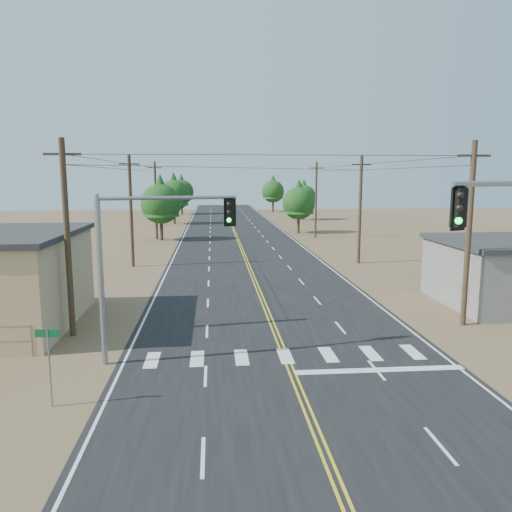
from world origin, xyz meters
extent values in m
plane|color=brown|center=(0.00, 0.00, 0.00)|extent=(220.00, 220.00, 0.00)
cube|color=black|center=(0.00, 30.00, 0.01)|extent=(15.00, 200.00, 0.02)
cylinder|color=gray|center=(-11.50, 9.00, 0.75)|extent=(0.06, 0.06, 1.50)
cylinder|color=#4C3826|center=(-10.50, 12.00, 5.00)|extent=(0.30, 0.30, 10.00)
cube|color=#4C3826|center=(-10.50, 12.00, 9.20)|extent=(1.80, 0.12, 0.12)
cylinder|color=#4C3826|center=(-10.50, 32.00, 5.00)|extent=(0.30, 0.30, 10.00)
cube|color=#4C3826|center=(-10.50, 32.00, 9.20)|extent=(1.80, 0.12, 0.12)
cylinder|color=#4C3826|center=(-10.50, 52.00, 5.00)|extent=(0.30, 0.30, 10.00)
cube|color=#4C3826|center=(-10.50, 52.00, 9.20)|extent=(1.80, 0.12, 0.12)
cylinder|color=#4C3826|center=(10.50, 12.00, 5.00)|extent=(0.30, 0.30, 10.00)
cube|color=#4C3826|center=(10.50, 12.00, 9.20)|extent=(1.80, 0.12, 0.12)
cylinder|color=#4C3826|center=(10.50, 32.00, 5.00)|extent=(0.30, 0.30, 10.00)
cube|color=#4C3826|center=(10.50, 32.00, 9.20)|extent=(1.80, 0.12, 0.12)
cylinder|color=#4C3826|center=(10.50, 52.00, 5.00)|extent=(0.30, 0.30, 10.00)
cube|color=#4C3826|center=(10.50, 52.00, 9.20)|extent=(1.80, 0.12, 0.12)
cylinder|color=gray|center=(-8.00, 7.76, 3.55)|extent=(0.24, 0.24, 7.10)
cylinder|color=gray|center=(-8.00, 7.76, 7.10)|extent=(0.18, 0.18, 0.61)
cylinder|color=gray|center=(-5.08, 8.39, 7.21)|extent=(5.88, 1.41, 0.16)
cube|color=black|center=(-2.45, 8.95, 6.55)|extent=(0.41, 0.37, 1.12)
sphere|color=black|center=(-2.49, 8.77, 6.90)|extent=(0.20, 0.20, 0.20)
sphere|color=black|center=(-2.49, 8.77, 6.55)|extent=(0.20, 0.20, 0.20)
sphere|color=#0CE533|center=(-2.49, 8.77, 6.19)|extent=(0.20, 0.20, 0.20)
cube|color=black|center=(4.40, 1.34, 7.17)|extent=(0.49, 0.45, 1.22)
sphere|color=black|center=(4.32, 1.16, 7.56)|extent=(0.22, 0.22, 0.22)
sphere|color=black|center=(4.32, 1.16, 7.17)|extent=(0.22, 0.22, 0.22)
sphere|color=#0CE533|center=(4.32, 1.16, 6.78)|extent=(0.22, 0.22, 0.22)
cylinder|color=gray|center=(-9.02, 3.76, 1.42)|extent=(0.07, 0.07, 2.83)
cube|color=#0B532B|center=(-9.02, 3.76, 2.72)|extent=(0.85, 0.08, 0.28)
cylinder|color=#3F2D1E|center=(-9.77, 50.93, 1.53)|extent=(0.42, 0.42, 3.05)
cone|color=#134215|center=(-9.77, 50.93, 5.76)|extent=(4.75, 4.75, 5.42)
sphere|color=#134215|center=(-9.77, 50.93, 4.66)|extent=(5.08, 5.08, 5.08)
cylinder|color=#3F2D1E|center=(-9.76, 73.05, 1.60)|extent=(0.44, 0.44, 3.21)
cone|color=#134215|center=(-9.76, 73.05, 6.06)|extent=(4.99, 4.99, 5.70)
sphere|color=#134215|center=(-9.76, 73.05, 4.90)|extent=(5.35, 5.35, 5.35)
cylinder|color=#3F2D1E|center=(-9.81, 95.38, 1.57)|extent=(0.46, 0.46, 3.14)
cone|color=#134215|center=(-9.81, 95.38, 5.93)|extent=(4.88, 4.88, 5.58)
sphere|color=#134215|center=(-9.81, 95.38, 4.79)|extent=(5.23, 5.23, 5.23)
cylinder|color=#3F2D1E|center=(9.15, 57.59, 1.41)|extent=(0.41, 0.41, 2.81)
cone|color=#134215|center=(9.15, 57.59, 5.31)|extent=(4.38, 4.38, 5.00)
sphere|color=#134215|center=(9.15, 57.59, 4.30)|extent=(4.69, 4.69, 4.69)
cylinder|color=#3F2D1E|center=(13.86, 79.41, 1.39)|extent=(0.41, 0.41, 2.78)
cone|color=#134215|center=(13.86, 79.41, 5.25)|extent=(4.32, 4.32, 4.94)
sphere|color=#134215|center=(13.86, 79.41, 4.25)|extent=(4.63, 4.63, 4.63)
cylinder|color=#3F2D1E|center=(10.68, 100.79, 1.53)|extent=(0.45, 0.45, 3.06)
cone|color=#134215|center=(10.68, 100.79, 5.77)|extent=(4.76, 4.76, 5.44)
sphere|color=#134215|center=(10.68, 100.79, 4.67)|extent=(5.10, 5.10, 5.10)
camera|label=1|loc=(-3.22, -13.54, 8.13)|focal=35.00mm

